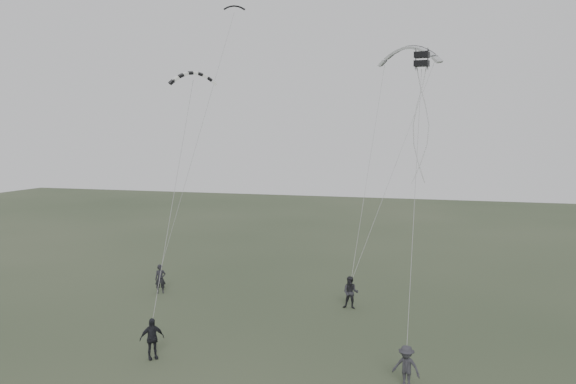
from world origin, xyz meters
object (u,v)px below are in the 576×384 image
(flyer_right, at_px, (351,293))
(kite_box, at_px, (422,59))
(kite_pale_large, at_px, (409,47))
(flyer_left, at_px, (160,279))
(flyer_center, at_px, (152,338))
(flyer_far, at_px, (406,367))
(kite_dark_small, at_px, (234,6))
(kite_striped, at_px, (193,73))

(flyer_right, bearing_deg, kite_box, -34.19)
(kite_pale_large, xyz_separation_m, kite_box, (1.35, -9.87, -2.11))
(flyer_left, bearing_deg, flyer_right, -30.73)
(flyer_center, distance_m, flyer_far, 11.73)
(flyer_far, height_order, kite_box, kite_box)
(kite_dark_small, bearing_deg, kite_box, -47.52)
(kite_dark_small, relative_size, kite_box, 1.94)
(flyer_center, xyz_separation_m, kite_striped, (-0.81, 6.60, 13.02))
(kite_pale_large, xyz_separation_m, kite_striped, (-11.16, -10.72, -2.52))
(flyer_right, distance_m, kite_dark_small, 20.78)
(kite_dark_small, relative_size, kite_pale_large, 0.33)
(kite_striped, bearing_deg, flyer_center, -112.52)
(kite_box, bearing_deg, kite_pale_large, 104.41)
(flyer_right, relative_size, kite_pale_large, 0.45)
(flyer_right, bearing_deg, kite_striped, -156.15)
(flyer_right, bearing_deg, flyer_far, -67.58)
(flyer_center, distance_m, kite_dark_small, 23.24)
(flyer_far, bearing_deg, flyer_center, -164.01)
(kite_pale_large, bearing_deg, flyer_center, -108.54)
(flyer_right, bearing_deg, flyer_center, -126.22)
(kite_pale_large, bearing_deg, flyer_left, -142.54)
(flyer_left, xyz_separation_m, kite_pale_large, (15.45, 7.26, 15.55))
(flyer_left, bearing_deg, kite_dark_small, 15.57)
(flyer_right, height_order, kite_pale_large, kite_pale_large)
(kite_dark_small, xyz_separation_m, kite_striped, (0.46, -7.60, -5.33))
(kite_pale_large, bearing_deg, flyer_right, -98.47)
(flyer_left, distance_m, kite_striped, 14.15)
(flyer_left, bearing_deg, kite_striped, -70.46)
(flyer_left, relative_size, kite_pale_large, 0.44)
(flyer_left, xyz_separation_m, kite_dark_small, (3.84, 4.13, 18.36))
(kite_striped, xyz_separation_m, kite_box, (12.51, 0.85, 0.40))
(kite_dark_small, height_order, kite_box, kite_dark_small)
(flyer_far, relative_size, kite_striped, 0.68)
(kite_dark_small, xyz_separation_m, kite_pale_large, (11.61, 3.12, -2.82))
(kite_dark_small, bearing_deg, kite_pale_large, -5.00)
(kite_pale_large, relative_size, kite_box, 5.85)
(flyer_far, bearing_deg, kite_striped, 168.06)
(flyer_center, relative_size, kite_box, 2.62)
(flyer_left, height_order, kite_box, kite_box)
(kite_box, bearing_deg, flyer_left, 177.78)
(flyer_left, height_order, kite_pale_large, kite_pale_large)
(flyer_center, relative_size, kite_pale_large, 0.45)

